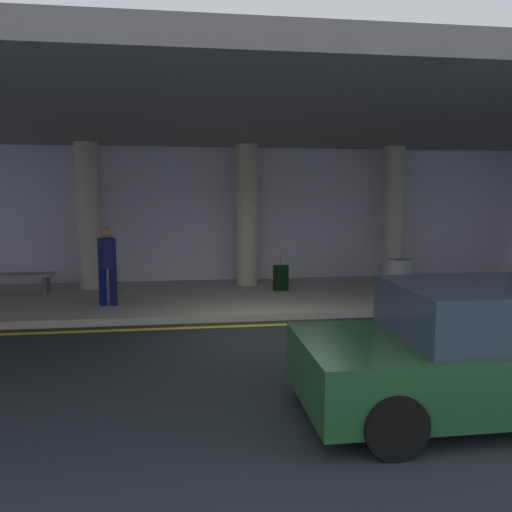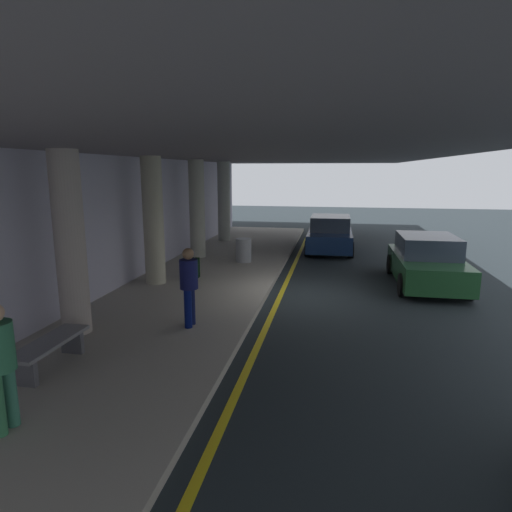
% 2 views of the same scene
% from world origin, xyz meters
% --- Properties ---
extents(ground_plane, '(60.00, 60.00, 0.00)m').
position_xyz_m(ground_plane, '(0.00, 0.00, 0.00)').
color(ground_plane, '#21282C').
extents(sidewalk, '(26.00, 4.20, 0.15)m').
position_xyz_m(sidewalk, '(0.00, 3.10, 0.07)').
color(sidewalk, '#9E988C').
rests_on(sidewalk, ground).
extents(lane_stripe_yellow, '(26.00, 0.14, 0.01)m').
position_xyz_m(lane_stripe_yellow, '(0.00, 0.67, 0.00)').
color(lane_stripe_yellow, yellow).
rests_on(lane_stripe_yellow, ground).
extents(support_column_far_left, '(0.58, 0.58, 3.65)m').
position_xyz_m(support_column_far_left, '(-4.00, 4.38, 1.97)').
color(support_column_far_left, '#A4978E').
rests_on(support_column_far_left, sidewalk).
extents(support_column_left_mid, '(0.58, 0.58, 3.65)m').
position_xyz_m(support_column_left_mid, '(0.00, 4.38, 1.97)').
color(support_column_left_mid, '#A49F87').
rests_on(support_column_left_mid, sidewalk).
extents(support_column_center, '(0.58, 0.58, 3.65)m').
position_xyz_m(support_column_center, '(4.00, 4.38, 1.97)').
color(support_column_center, '#9C9D8E').
rests_on(support_column_center, sidewalk).
extents(ceiling_overhang, '(28.00, 13.20, 0.30)m').
position_xyz_m(ceiling_overhang, '(0.00, 2.60, 3.95)').
color(ceiling_overhang, slate).
rests_on(ceiling_overhang, support_column_far_left).
extents(terminal_back_wall, '(26.00, 0.30, 3.80)m').
position_xyz_m(terminal_back_wall, '(0.00, 5.35, 1.90)').
color(terminal_back_wall, '#ADAABF').
rests_on(terminal_back_wall, ground).
extents(car_dark_green, '(4.10, 1.92, 1.50)m').
position_xyz_m(car_dark_green, '(1.77, -3.49, 0.71)').
color(car_dark_green, '#1E4B26').
rests_on(car_dark_green, ground).
extents(person_waiting_for_ride, '(0.38, 0.38, 1.68)m').
position_xyz_m(person_waiting_for_ride, '(-3.25, 2.21, 1.11)').
color(person_waiting_for_ride, '#030F4A').
rests_on(person_waiting_for_ride, sidewalk).
extents(suitcase_upright_primary, '(0.36, 0.22, 0.90)m').
position_xyz_m(suitcase_upright_primary, '(0.74, 3.43, 0.46)').
color(suitcase_upright_primary, black).
rests_on(suitcase_upright_primary, sidewalk).
extents(bench_metal, '(1.60, 0.50, 0.48)m').
position_xyz_m(bench_metal, '(-5.59, 3.85, 0.50)').
color(bench_metal, slate).
rests_on(bench_metal, sidewalk).
extents(trash_bin_steel, '(0.56, 0.56, 0.85)m').
position_xyz_m(trash_bin_steel, '(3.39, 2.46, 0.57)').
color(trash_bin_steel, gray).
rests_on(trash_bin_steel, sidewalk).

